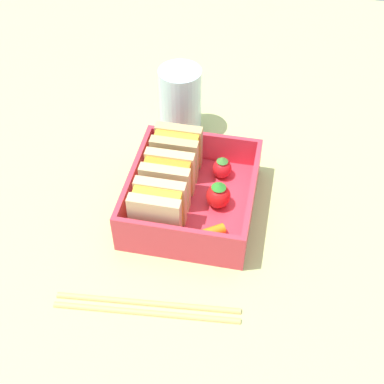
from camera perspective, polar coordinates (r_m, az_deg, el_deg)
ground_plane at (r=66.43cm, az=0.00°, el=-2.22°), size 120.00×120.00×2.00cm
bento_tray at (r=65.24cm, az=0.00°, el=-1.28°), size 16.47×14.77×1.20cm
bento_rim at (r=63.34cm, az=0.00°, el=0.33°), size 16.47×14.77×4.05cm
sandwich_left at (r=59.87cm, az=-3.67°, el=-1.92°), size 4.02×5.83×5.98cm
sandwich_center_left at (r=63.12cm, az=-2.60°, el=1.32°), size 4.02×5.83×5.98cm
sandwich_center at (r=66.57cm, az=-1.64°, el=4.22°), size 4.02×5.83×5.98cm
carrot_stick_far_left at (r=60.57cm, az=1.64°, el=-4.47°), size 3.39×4.15×1.27cm
strawberry_far_left at (r=63.14cm, az=2.79°, el=-0.50°), size 2.94×2.94×3.54cm
strawberry_left at (r=67.04cm, az=3.22°, el=2.60°), size 2.43×2.43×3.03cm
chopstick_pair at (r=56.95cm, az=-4.82°, el=-12.07°), size 3.72×19.62×0.70cm
drinking_glass at (r=73.88cm, az=-1.25°, el=9.69°), size 5.77×5.77×9.58cm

